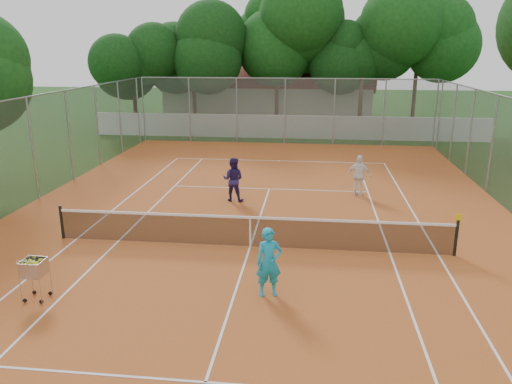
# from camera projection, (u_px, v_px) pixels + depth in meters

# --- Properties ---
(ground) EXTENTS (120.00, 120.00, 0.00)m
(ground) POSITION_uv_depth(u_px,v_px,m) (250.00, 247.00, 15.04)
(ground) COLOR #163B10
(ground) RESTS_ON ground
(court_pad) EXTENTS (18.00, 34.00, 0.02)m
(court_pad) POSITION_uv_depth(u_px,v_px,m) (250.00, 247.00, 15.04)
(court_pad) COLOR #B35722
(court_pad) RESTS_ON ground
(court_lines) EXTENTS (10.98, 23.78, 0.01)m
(court_lines) POSITION_uv_depth(u_px,v_px,m) (250.00, 246.00, 15.04)
(court_lines) COLOR white
(court_lines) RESTS_ON court_pad
(tennis_net) EXTENTS (11.88, 0.10, 0.98)m
(tennis_net) POSITION_uv_depth(u_px,v_px,m) (250.00, 231.00, 14.90)
(tennis_net) COLOR black
(tennis_net) RESTS_ON court_pad
(perimeter_fence) EXTENTS (18.00, 34.00, 4.00)m
(perimeter_fence) POSITION_uv_depth(u_px,v_px,m) (250.00, 183.00, 14.49)
(perimeter_fence) COLOR slate
(perimeter_fence) RESTS_ON ground
(boundary_wall) EXTENTS (26.00, 0.30, 1.50)m
(boundary_wall) POSITION_uv_depth(u_px,v_px,m) (286.00, 127.00, 32.96)
(boundary_wall) COLOR white
(boundary_wall) RESTS_ON ground
(clubhouse) EXTENTS (16.40, 9.00, 4.40)m
(clubhouse) POSITION_uv_depth(u_px,v_px,m) (270.00, 91.00, 42.31)
(clubhouse) COLOR beige
(clubhouse) RESTS_ON ground
(tropical_trees) EXTENTS (29.00, 19.00, 10.00)m
(tropical_trees) POSITION_uv_depth(u_px,v_px,m) (290.00, 59.00, 34.64)
(tropical_trees) COLOR black
(tropical_trees) RESTS_ON ground
(player_near) EXTENTS (0.71, 0.57, 1.71)m
(player_near) POSITION_uv_depth(u_px,v_px,m) (269.00, 262.00, 11.87)
(player_near) COLOR #1699BF
(player_near) RESTS_ON court_pad
(player_far_left) EXTENTS (0.89, 0.73, 1.71)m
(player_far_left) POSITION_uv_depth(u_px,v_px,m) (233.00, 179.00, 19.31)
(player_far_left) COLOR #251B52
(player_far_left) RESTS_ON court_pad
(player_far_right) EXTENTS (1.04, 0.63, 1.65)m
(player_far_right) POSITION_uv_depth(u_px,v_px,m) (359.00, 175.00, 20.03)
(player_far_right) COLOR white
(player_far_right) RESTS_ON court_pad
(ball_hopper) EXTENTS (0.62, 0.62, 1.10)m
(ball_hopper) POSITION_uv_depth(u_px,v_px,m) (35.00, 278.00, 11.74)
(ball_hopper) COLOR #ACABB2
(ball_hopper) RESTS_ON court_pad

